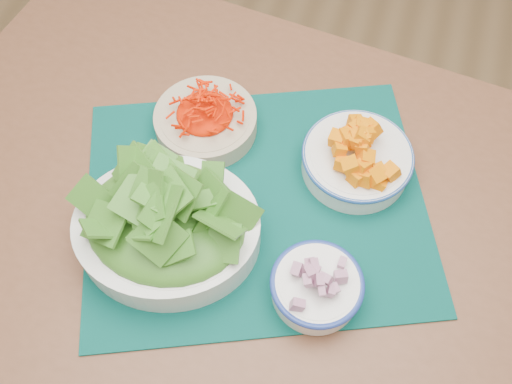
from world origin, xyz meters
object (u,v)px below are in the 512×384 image
squash_bowl (358,154)px  onion_bowl (317,285)px  table (254,231)px  placemat (256,202)px  carrot_bowl (205,118)px  lettuce_bowl (165,220)px

squash_bowl → onion_bowl: squash_bowl is taller
onion_bowl → table: bearing=137.1°
onion_bowl → placemat: bearing=136.3°
table → carrot_bowl: (-0.12, 0.11, 0.13)m
table → placemat: (0.00, 0.00, 0.10)m
placemat → carrot_bowl: 0.17m
carrot_bowl → onion_bowl: 0.34m
table → squash_bowl: (0.14, 0.11, 0.15)m
carrot_bowl → lettuce_bowl: lettuce_bowl is taller
carrot_bowl → onion_bowl: size_ratio=1.11×
table → carrot_bowl: size_ratio=6.95×
table → carrot_bowl: 0.21m
table → onion_bowl: (0.13, -0.12, 0.14)m
table → onion_bowl: 0.22m
squash_bowl → lettuce_bowl: 0.32m
carrot_bowl → onion_bowl: bearing=-43.1°
placemat → onion_bowl: (0.13, -0.12, 0.03)m
carrot_bowl → lettuce_bowl: (0.02, -0.21, 0.03)m
carrot_bowl → table: bearing=-43.3°
squash_bowl → lettuce_bowl: (-0.24, -0.21, 0.02)m
placemat → carrot_bowl: (-0.12, 0.11, 0.03)m
lettuce_bowl → placemat: bearing=29.0°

